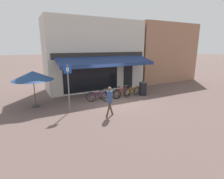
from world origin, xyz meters
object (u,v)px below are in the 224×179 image
object	(u,v)px
bicycle_green	(109,94)
parking_sign	(68,84)
bicycle_purple	(98,96)
bicycle_orange	(132,91)
litter_bin	(143,88)
bicycle_red	(122,92)
cafe_parasol	(33,76)
pedestrian_adult	(110,98)

from	to	relation	value
bicycle_green	parking_sign	world-z (taller)	parking_sign
bicycle_purple	bicycle_green	world-z (taller)	bicycle_green
bicycle_orange	litter_bin	bearing A→B (deg)	-25.27
bicycle_red	bicycle_purple	bearing A→B (deg)	170.21
bicycle_green	bicycle_red	bearing A→B (deg)	27.58
parking_sign	bicycle_green	bearing A→B (deg)	20.20
litter_bin	parking_sign	bearing A→B (deg)	-171.30
bicycle_green	parking_sign	size ratio (longest dim) A/B	0.56
parking_sign	cafe_parasol	xyz separation A→B (m)	(-1.66, 1.89, 0.31)
pedestrian_adult	bicycle_green	bearing A→B (deg)	63.88
litter_bin	bicycle_orange	bearing A→B (deg)	170.23
bicycle_green	cafe_parasol	size ratio (longest dim) A/B	0.64
bicycle_green	pedestrian_adult	world-z (taller)	pedestrian_adult
bicycle_orange	pedestrian_adult	bearing A→B (deg)	-156.12
bicycle_orange	bicycle_red	bearing A→B (deg)	157.32
bicycle_purple	cafe_parasol	distance (m)	4.30
bicycle_purple	cafe_parasol	bearing A→B (deg)	-168.99
bicycle_purple	parking_sign	world-z (taller)	parking_sign
bicycle_red	cafe_parasol	distance (m)	6.11
bicycle_green	bicycle_orange	world-z (taller)	bicycle_orange
litter_bin	parking_sign	distance (m)	6.10
bicycle_purple	parking_sign	bearing A→B (deg)	-131.98
bicycle_purple	bicycle_red	distance (m)	1.98
bicycle_purple	bicycle_green	distance (m)	0.93
bicycle_red	pedestrian_adult	bearing A→B (deg)	-145.94
litter_bin	bicycle_red	bearing A→B (deg)	171.48
bicycle_purple	pedestrian_adult	distance (m)	2.77
parking_sign	litter_bin	bearing A→B (deg)	8.70
bicycle_green	bicycle_red	xyz separation A→B (m)	(1.06, 0.01, 0.01)
litter_bin	cafe_parasol	world-z (taller)	cafe_parasol
pedestrian_adult	litter_bin	xyz separation A→B (m)	(4.20, 2.56, -0.46)
bicycle_green	bicycle_red	world-z (taller)	bicycle_red
bicycle_purple	cafe_parasol	world-z (taller)	cafe_parasol
parking_sign	cafe_parasol	world-z (taller)	parking_sign
bicycle_purple	pedestrian_adult	bearing A→B (deg)	-76.57
bicycle_purple	pedestrian_adult	xyz separation A→B (m)	(-0.49, -2.65, 0.65)
bicycle_orange	litter_bin	size ratio (longest dim) A/B	1.54
bicycle_green	parking_sign	distance (m)	3.59
bicycle_green	cafe_parasol	bearing A→B (deg)	-161.67
bicycle_orange	cafe_parasol	bearing A→B (deg)	157.45
bicycle_red	pedestrian_adult	distance (m)	3.80
parking_sign	pedestrian_adult	bearing A→B (deg)	-43.62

